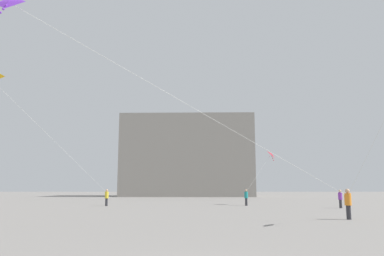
# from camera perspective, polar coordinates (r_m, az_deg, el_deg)

# --- Properties ---
(person_in_teal) EXTENTS (0.35, 0.35, 1.60)m
(person_in_teal) POSITION_cam_1_polar(r_m,az_deg,el_deg) (38.79, 7.83, -10.13)
(person_in_teal) COLOR #2D2D33
(person_in_teal) RESTS_ON ground_plane
(person_in_orange) EXTENTS (0.37, 0.37, 1.72)m
(person_in_orange) POSITION_cam_1_polar(r_m,az_deg,el_deg) (23.77, 22.01, -10.28)
(person_in_orange) COLOR #2D2D33
(person_in_orange) RESTS_ON ground_plane
(person_in_yellow) EXTENTS (0.35, 0.35, 1.62)m
(person_in_yellow) POSITION_cam_1_polar(r_m,az_deg,el_deg) (38.71, -12.89, -9.97)
(person_in_yellow) COLOR #2D2D33
(person_in_yellow) RESTS_ON ground_plane
(person_in_purple) EXTENTS (0.35, 0.35, 1.59)m
(person_in_purple) POSITION_cam_1_polar(r_m,az_deg,el_deg) (36.34, 21.01, -9.73)
(person_in_purple) COLOR #2D2D33
(person_in_purple) RESTS_ON ground_plane
(kite_violet_delta) EXTENTS (16.81, 8.04, 8.21)m
(kite_violet_delta) POSITION_cam_1_polar(r_m,az_deg,el_deg) (17.65, -22.89, 15.14)
(kite_violet_delta) COLOR purple
(kite_crimson_diamond) EXTENTS (3.59, 2.52, 4.41)m
(kite_crimson_diamond) POSITION_cam_1_polar(r_m,az_deg,el_deg) (41.26, 11.47, -3.87)
(kite_crimson_diamond) COLOR red
(building_left_hall) EXTENTS (26.23, 14.19, 15.98)m
(building_left_hall) POSITION_cam_1_polar(r_m,az_deg,el_deg) (78.86, -0.90, -4.34)
(building_left_hall) COLOR gray
(building_left_hall) RESTS_ON ground_plane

